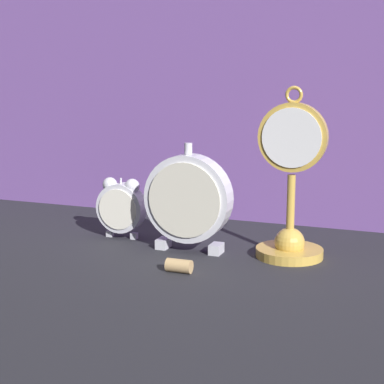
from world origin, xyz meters
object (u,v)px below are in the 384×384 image
(pocket_watch_on_stand, at_px, (291,200))
(mantel_clock_silver, at_px, (189,199))
(wine_cork, at_px, (179,266))
(alarm_clock_twin_bell, at_px, (121,205))

(pocket_watch_on_stand, relative_size, mantel_clock_silver, 1.51)
(pocket_watch_on_stand, height_order, wine_cork, pocket_watch_on_stand)
(mantel_clock_silver, bearing_deg, alarm_clock_twin_bell, 166.21)
(pocket_watch_on_stand, height_order, alarm_clock_twin_bell, pocket_watch_on_stand)
(wine_cork, bearing_deg, pocket_watch_on_stand, 45.12)
(pocket_watch_on_stand, xyz_separation_m, mantel_clock_silver, (-0.18, -0.03, -0.01))
(pocket_watch_on_stand, relative_size, wine_cork, 7.05)
(pocket_watch_on_stand, bearing_deg, alarm_clock_twin_bell, 178.26)
(alarm_clock_twin_bell, relative_size, wine_cork, 2.81)
(wine_cork, bearing_deg, mantel_clock_silver, 103.74)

